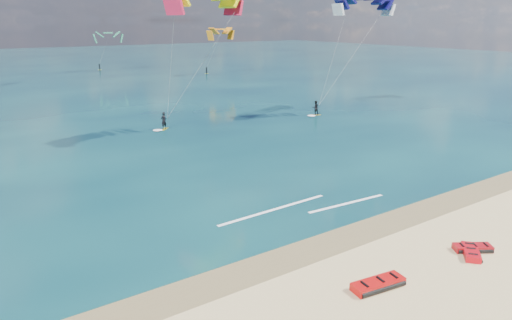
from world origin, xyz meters
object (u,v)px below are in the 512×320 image
(packed_kite_mid, at_px, (472,251))
(kitesurfer_main, at_px, (185,53))
(packed_kite_left, at_px, (378,288))
(kitesurfer_far, at_px, (341,48))
(packed_kite_right, at_px, (470,255))

(packed_kite_mid, height_order, kitesurfer_main, kitesurfer_main)
(packed_kite_mid, xyz_separation_m, kitesurfer_main, (-1.01, 31.00, 8.18))
(packed_kite_left, xyz_separation_m, kitesurfer_main, (5.59, 30.64, 8.18))
(packed_kite_left, distance_m, packed_kite_mid, 6.61)
(packed_kite_left, xyz_separation_m, kitesurfer_far, (24.92, 28.70, 8.15))
(packed_kite_left, bearing_deg, packed_kite_right, 2.52)
(packed_kite_right, xyz_separation_m, kitesurfer_far, (18.83, 29.28, 8.15))
(packed_kite_left, bearing_deg, kitesurfer_far, 57.02)
(packed_kite_left, distance_m, packed_kite_right, 6.12)
(packed_kite_mid, bearing_deg, kitesurfer_main, 123.63)
(kitesurfer_far, bearing_deg, packed_kite_right, -102.45)
(packed_kite_left, xyz_separation_m, packed_kite_right, (6.09, -0.58, 0.00))
(packed_kite_mid, relative_size, kitesurfer_far, 0.13)
(packed_kite_right, bearing_deg, kitesurfer_main, 50.23)
(kitesurfer_main, distance_m, kitesurfer_far, 19.42)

